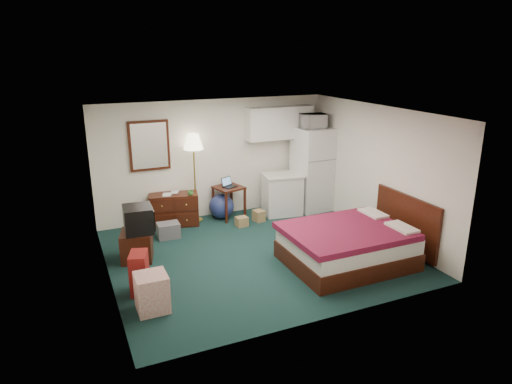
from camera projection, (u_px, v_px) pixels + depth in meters
name	position (u px, v px, depth m)	size (l,w,h in m)	color
floor	(257.00, 254.00, 8.10)	(5.00, 4.50, 0.01)	black
ceiling	(257.00, 112.00, 7.36)	(5.00, 4.50, 0.01)	silver
walls	(257.00, 186.00, 7.73)	(5.01, 4.51, 2.50)	silver
mirror	(149.00, 146.00, 9.03)	(0.80, 0.06, 1.00)	white
upper_cabinets	(279.00, 123.00, 9.89)	(1.50, 0.35, 0.70)	silver
headboard	(406.00, 222.00, 8.05)	(0.06, 1.56, 1.00)	black
dresser	(174.00, 209.00, 9.36)	(0.97, 0.44, 0.66)	black
floor_lamp	(195.00, 178.00, 9.43)	(0.40, 0.40, 1.85)	gold
desk	(229.00, 202.00, 9.76)	(0.55, 0.55, 0.69)	black
exercise_ball	(222.00, 206.00, 9.75)	(0.53, 0.53, 0.53)	navy
kitchen_counter	(282.00, 195.00, 9.98)	(0.79, 0.60, 0.86)	silver
fridge	(313.00, 169.00, 10.16)	(0.76, 0.76, 1.85)	silver
bed	(347.00, 246.00, 7.65)	(1.98, 1.55, 0.64)	#420616
tv_stand	(137.00, 245.00, 7.82)	(0.51, 0.56, 0.51)	black
suitcase	(139.00, 273.00, 6.73)	(0.24, 0.39, 0.63)	maroon
retail_box	(152.00, 292.00, 6.28)	(0.43, 0.43, 0.54)	white
file_bin	(168.00, 230.00, 8.77)	(0.42, 0.31, 0.29)	slate
cardboard_box_a	(242.00, 221.00, 9.35)	(0.23, 0.20, 0.20)	olive
cardboard_box_b	(259.00, 216.00, 9.62)	(0.20, 0.23, 0.23)	olive
laptop	(230.00, 183.00, 9.61)	(0.28, 0.23, 0.19)	black
crt_tv	(138.00, 219.00, 7.68)	(0.49, 0.52, 0.45)	black
microwave	(313.00, 119.00, 9.79)	(0.55, 0.31, 0.37)	silver
book_a	(162.00, 190.00, 9.14)	(0.17, 0.02, 0.24)	olive
book_b	(170.00, 188.00, 9.29)	(0.16, 0.02, 0.22)	olive
mug	(191.00, 193.00, 9.17)	(0.11, 0.09, 0.11)	#397F35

